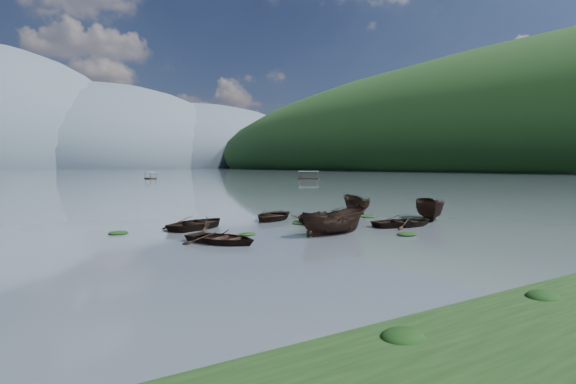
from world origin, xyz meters
TOP-DOWN VIEW (x-y plane):
  - ground_plane at (0.00, 0.00)m, footprint 2400.00×2400.00m
  - right_hill_far at (460.00, 220.00)m, footprint 520.00×1200.00m
  - haze_mtn_c at (140.00, 900.00)m, footprint 520.00×520.00m
  - haze_mtn_d at (320.00, 900.00)m, footprint 520.00×520.00m
  - rowboat_0 at (-9.93, 3.00)m, footprint 4.69×5.21m
  - rowboat_1 at (-8.81, 9.20)m, footprint 6.09×5.60m
  - rowboat_2 at (-2.90, 2.17)m, footprint 4.98×2.12m
  - rowboat_3 at (-0.94, 6.56)m, footprint 3.99×5.32m
  - rowboat_4 at (3.45, 2.50)m, footprint 5.09×4.02m
  - rowboat_5 at (7.91, 4.05)m, footprint 4.70×5.04m
  - rowboat_7 at (-2.31, 10.58)m, footprint 5.89×5.78m
  - rowboat_8 at (6.56, 11.11)m, footprint 3.25×4.82m
  - weed_clump_0 at (-7.52, 4.72)m, footprint 1.06×0.86m
  - weed_clump_1 at (0.16, 6.76)m, footprint 1.13×0.90m
  - weed_clump_2 at (0.53, -0.48)m, footprint 1.29×1.03m
  - weed_clump_3 at (4.77, 8.36)m, footprint 0.94×0.80m
  - weed_clump_4 at (7.82, 3.93)m, footprint 1.30×1.03m
  - weed_clump_5 at (-13.96, 9.33)m, footprint 1.19×0.96m
  - weed_clump_6 at (-1.98, 7.36)m, footprint 1.06×0.88m
  - weed_clump_7 at (4.97, 7.68)m, footprint 1.10×0.88m
  - pontoon_centre at (19.11, 123.67)m, footprint 2.58×5.50m
  - pontoon_right at (58.95, 93.57)m, footprint 6.34×6.30m

SIDE VIEW (x-z plane):
  - ground_plane at x=0.00m, z-range 0.00..0.00m
  - right_hill_far at x=460.00m, z-range -95.00..95.00m
  - haze_mtn_c at x=140.00m, z-range -130.00..130.00m
  - haze_mtn_d at x=320.00m, z-range -110.00..110.00m
  - rowboat_0 at x=-9.93m, z-range -0.44..0.44m
  - rowboat_1 at x=-8.81m, z-range -0.51..0.51m
  - rowboat_2 at x=-2.90m, z-range -0.94..0.94m
  - rowboat_3 at x=-0.94m, z-range -0.52..0.52m
  - rowboat_4 at x=3.45m, z-range -0.48..0.48m
  - rowboat_5 at x=7.91m, z-range -0.97..0.97m
  - rowboat_7 at x=-2.31m, z-range -0.50..0.50m
  - rowboat_8 at x=6.56m, z-range -0.87..0.87m
  - weed_clump_0 at x=-7.52m, z-range -0.12..0.12m
  - weed_clump_1 at x=0.16m, z-range -0.12..0.12m
  - weed_clump_2 at x=0.53m, z-range -0.14..0.14m
  - weed_clump_3 at x=4.77m, z-range -0.10..0.10m
  - weed_clump_4 at x=7.82m, z-range -0.13..0.13m
  - weed_clump_5 at x=-13.96m, z-range -0.13..0.13m
  - weed_clump_6 at x=-1.98m, z-range -0.11..0.11m
  - weed_clump_7 at x=4.97m, z-range -0.12..0.12m
  - pontoon_centre at x=19.11m, z-range -1.03..1.03m
  - pontoon_right at x=58.95m, z-range -1.21..1.21m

